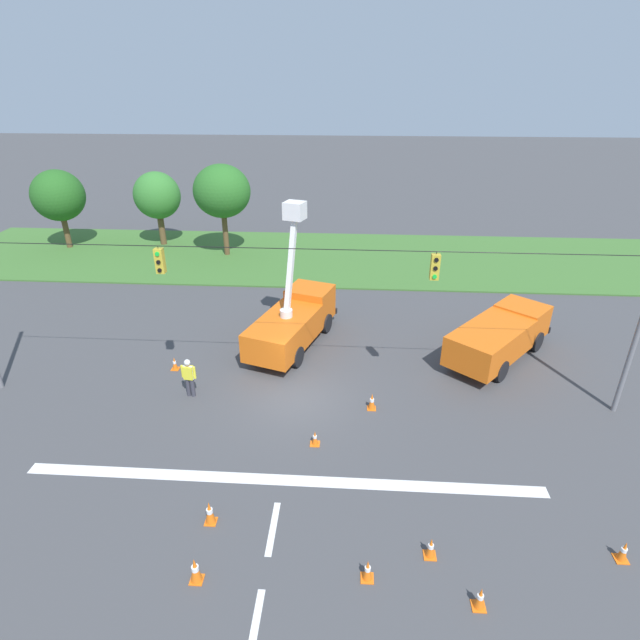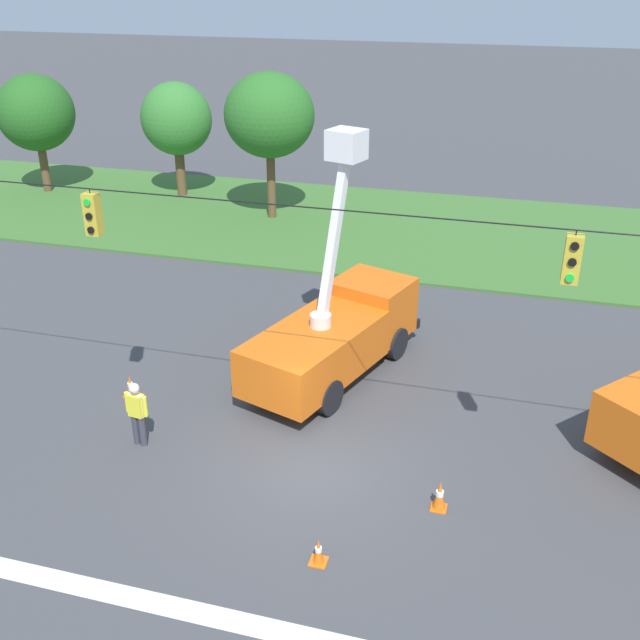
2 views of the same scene
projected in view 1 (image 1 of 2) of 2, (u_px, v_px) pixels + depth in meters
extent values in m
plane|color=#424244|center=(297.00, 398.00, 21.10)|extent=(200.00, 200.00, 0.00)
cube|color=#3D6B2D|center=(322.00, 257.00, 37.18)|extent=(56.00, 12.00, 0.10)
cube|color=silver|center=(282.00, 480.00, 16.85)|extent=(17.60, 0.50, 0.01)
cube|color=silver|center=(273.00, 528.00, 15.06)|extent=(0.20, 2.00, 0.01)
cube|color=silver|center=(255.00, 627.00, 12.38)|extent=(0.20, 2.00, 0.01)
cylinder|color=slate|center=(638.00, 332.00, 18.76)|extent=(0.20, 0.20, 7.20)
cylinder|color=black|center=(293.00, 249.00, 18.17)|extent=(26.00, 0.03, 0.03)
cylinder|color=black|center=(158.00, 247.00, 18.48)|extent=(0.02, 0.02, 0.10)
cube|color=gold|center=(160.00, 261.00, 18.72)|extent=(0.32, 0.28, 0.96)
cylinder|color=green|center=(157.00, 254.00, 18.43)|extent=(0.16, 0.05, 0.16)
cylinder|color=black|center=(158.00, 262.00, 18.58)|extent=(0.16, 0.05, 0.16)
cylinder|color=black|center=(160.00, 270.00, 18.72)|extent=(0.16, 0.05, 0.16)
cylinder|color=black|center=(436.00, 253.00, 17.90)|extent=(0.02, 0.02, 0.10)
cube|color=gold|center=(435.00, 267.00, 18.13)|extent=(0.32, 0.28, 0.96)
cylinder|color=black|center=(436.00, 260.00, 17.85)|extent=(0.16, 0.05, 0.16)
cylinder|color=black|center=(436.00, 268.00, 17.99)|extent=(0.16, 0.05, 0.16)
cylinder|color=green|center=(435.00, 277.00, 18.13)|extent=(0.16, 0.05, 0.16)
cylinder|color=brown|center=(67.00, 233.00, 38.70)|extent=(0.42, 0.42, 2.50)
ellipsoid|color=#235B1E|center=(58.00, 195.00, 37.42)|extent=(3.80, 3.92, 3.78)
cylinder|color=brown|center=(162.00, 230.00, 39.40)|extent=(0.48, 0.48, 2.44)
ellipsoid|color=#33752D|center=(157.00, 195.00, 38.19)|extent=(3.57, 3.19, 3.56)
cylinder|color=brown|center=(226.00, 236.00, 36.98)|extent=(0.39, 0.39, 3.08)
ellipsoid|color=#286623|center=(222.00, 191.00, 35.53)|extent=(4.08, 3.88, 3.77)
cube|color=orange|center=(284.00, 332.00, 23.92)|extent=(3.58, 4.99, 1.38)
cube|color=orange|center=(310.00, 303.00, 26.51)|extent=(2.68, 2.52, 1.76)
cube|color=#1E2838|center=(315.00, 293.00, 26.93)|extent=(1.87, 0.70, 0.79)
cube|color=black|center=(317.00, 308.00, 27.70)|extent=(2.21, 0.87, 0.30)
cylinder|color=black|center=(291.00, 317.00, 27.03)|extent=(0.58, 1.04, 1.00)
cylinder|color=black|center=(327.00, 323.00, 26.33)|extent=(0.58, 1.04, 1.00)
cylinder|color=black|center=(257.00, 348.00, 23.91)|extent=(0.58, 1.04, 1.00)
cylinder|color=black|center=(297.00, 357.00, 23.21)|extent=(0.58, 1.04, 1.00)
cylinder|color=silver|center=(286.00, 313.00, 23.80)|extent=(0.60, 0.60, 0.36)
cube|color=white|center=(291.00, 267.00, 23.37)|extent=(0.69, 1.46, 4.65)
cube|color=white|center=(295.00, 211.00, 22.75)|extent=(1.11, 1.04, 0.80)
cube|color=orange|center=(490.00, 342.00, 22.98)|extent=(4.71, 4.94, 1.43)
cube|color=orange|center=(521.00, 319.00, 25.02)|extent=(2.95, 2.92, 1.52)
cube|color=#1E2838|center=(528.00, 310.00, 25.34)|extent=(1.56, 1.36, 0.69)
cube|color=black|center=(528.00, 323.00, 25.97)|extent=(1.86, 1.63, 0.30)
cylinder|color=black|center=(496.00, 328.00, 25.86)|extent=(0.86, 0.94, 1.00)
cylinder|color=black|center=(537.00, 341.00, 24.53)|extent=(0.86, 0.94, 1.00)
cylinder|color=black|center=(458.00, 354.00, 23.44)|extent=(0.86, 0.94, 1.00)
cylinder|color=black|center=(501.00, 371.00, 22.11)|extent=(0.86, 0.94, 1.00)
cylinder|color=#383842|center=(188.00, 387.00, 21.11)|extent=(0.18, 0.18, 0.85)
cylinder|color=#383842|center=(193.00, 387.00, 21.07)|extent=(0.18, 0.18, 0.85)
cube|color=yellow|center=(188.00, 373.00, 20.77)|extent=(0.43, 0.30, 0.60)
cube|color=silver|center=(188.00, 373.00, 20.77)|extent=(0.43, 0.14, 0.62)
cylinder|color=yellow|center=(182.00, 371.00, 20.81)|extent=(0.11, 0.11, 0.55)
cylinder|color=yellow|center=(194.00, 373.00, 20.71)|extent=(0.11, 0.11, 0.55)
sphere|color=tan|center=(187.00, 364.00, 20.58)|extent=(0.22, 0.22, 0.22)
sphere|color=white|center=(187.00, 362.00, 20.55)|extent=(0.26, 0.26, 0.26)
cube|color=orange|center=(197.00, 580.00, 13.51)|extent=(0.36, 0.36, 0.03)
cone|color=orange|center=(195.00, 569.00, 13.33)|extent=(0.32, 0.32, 0.80)
cylinder|color=white|center=(195.00, 568.00, 13.31)|extent=(0.20, 0.20, 0.14)
cube|color=orange|center=(430.00, 555.00, 14.19)|extent=(0.36, 0.36, 0.03)
cone|color=orange|center=(431.00, 547.00, 14.04)|extent=(0.26, 0.26, 0.66)
cylinder|color=white|center=(431.00, 546.00, 14.03)|extent=(0.16, 0.16, 0.12)
cube|color=orange|center=(371.00, 408.00, 20.43)|extent=(0.36, 0.36, 0.03)
cone|color=orange|center=(372.00, 401.00, 20.27)|extent=(0.29, 0.29, 0.71)
cylinder|color=white|center=(372.00, 400.00, 20.25)|extent=(0.18, 0.18, 0.13)
cube|color=orange|center=(478.00, 606.00, 12.84)|extent=(0.36, 0.36, 0.03)
cone|color=orange|center=(480.00, 597.00, 12.68)|extent=(0.27, 0.27, 0.68)
cylinder|color=white|center=(480.00, 597.00, 12.67)|extent=(0.17, 0.17, 0.12)
cube|color=orange|center=(315.00, 444.00, 18.47)|extent=(0.36, 0.36, 0.03)
cone|color=orange|center=(315.00, 437.00, 18.34)|extent=(0.23, 0.23, 0.57)
cylinder|color=white|center=(315.00, 437.00, 18.33)|extent=(0.14, 0.14, 0.10)
cube|color=orange|center=(175.00, 369.00, 23.17)|extent=(0.36, 0.36, 0.03)
cone|color=orange|center=(175.00, 363.00, 23.03)|extent=(0.24, 0.24, 0.60)
cylinder|color=white|center=(175.00, 362.00, 23.01)|extent=(0.15, 0.15, 0.11)
cube|color=orange|center=(367.00, 578.00, 13.56)|extent=(0.36, 0.36, 0.03)
cone|color=orange|center=(368.00, 570.00, 13.40)|extent=(0.27, 0.27, 0.66)
cylinder|color=white|center=(368.00, 569.00, 13.39)|extent=(0.16, 0.16, 0.12)
cube|color=orange|center=(211.00, 522.00, 15.27)|extent=(0.36, 0.36, 0.03)
cone|color=orange|center=(210.00, 512.00, 15.08)|extent=(0.32, 0.32, 0.79)
cylinder|color=white|center=(209.00, 511.00, 15.07)|extent=(0.20, 0.20, 0.14)
cube|color=orange|center=(621.00, 559.00, 14.09)|extent=(0.36, 0.36, 0.03)
cone|color=orange|center=(624.00, 551.00, 13.94)|extent=(0.26, 0.26, 0.65)
cylinder|color=white|center=(624.00, 550.00, 13.92)|extent=(0.16, 0.16, 0.12)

